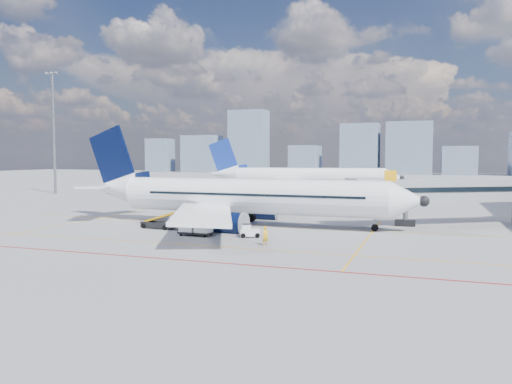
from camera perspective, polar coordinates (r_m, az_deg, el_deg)
ground at (r=49.70m, az=-4.09°, el=-4.94°), size 420.00×420.00×0.00m
apron_markings at (r=46.42m, az=-6.66°, el=-5.58°), size 90.00×35.12×0.01m
jet_bridge at (r=62.26m, az=22.91°, el=0.03°), size 23.55×15.78×6.30m
floodlight_mast_nw at (r=113.20m, az=-22.12°, el=6.68°), size 3.20×0.61×25.45m
distant_skyline at (r=236.52m, az=12.94°, el=4.51°), size 241.38×15.90×30.92m
main_aircraft at (r=57.06m, az=-2.20°, el=-0.52°), size 41.14×35.85×11.99m
second_aircraft at (r=110.71m, az=5.15°, el=1.66°), size 43.16×37.53×12.63m
baggage_tug at (r=48.19m, az=-0.80°, el=-4.46°), size 2.13×1.73×1.30m
cargo_dolly at (r=49.44m, az=-6.88°, el=-3.82°), size 3.41×1.62×1.84m
belt_loader at (r=54.97m, az=-11.02°, el=-3.53°), size 5.58×2.14×2.24m
ramp_worker at (r=43.77m, az=1.10°, el=-5.02°), size 0.69×0.74×1.70m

